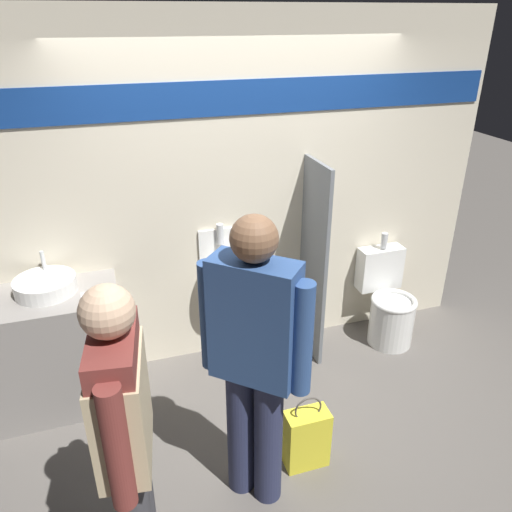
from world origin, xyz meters
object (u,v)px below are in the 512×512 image
(cell_phone, at_px, (86,297))
(urinal_near_counter, at_px, (224,274))
(sink_basin, at_px, (45,285))
(person_with_lanyard, at_px, (254,357))
(toilet, at_px, (388,305))
(shopping_bag, at_px, (306,438))
(person_in_vest, at_px, (125,427))

(cell_phone, height_order, urinal_near_counter, urinal_near_counter)
(sink_basin, relative_size, person_with_lanyard, 0.23)
(sink_basin, relative_size, urinal_near_counter, 0.35)
(toilet, height_order, person_with_lanyard, person_with_lanyard)
(toilet, distance_m, shopping_bag, 1.63)
(urinal_near_counter, height_order, person_in_vest, person_in_vest)
(urinal_near_counter, height_order, person_with_lanyard, person_with_lanyard)
(cell_phone, xyz_separation_m, urinal_near_counter, (1.02, 0.25, -0.11))
(toilet, bearing_deg, urinal_near_counter, 174.04)
(sink_basin, height_order, toilet, sink_basin)
(cell_phone, relative_size, person_in_vest, 0.08)
(toilet, xyz_separation_m, person_with_lanyard, (-1.60, -1.16, 0.66))
(sink_basin, distance_m, urinal_near_counter, 1.29)
(person_with_lanyard, relative_size, shopping_bag, 3.33)
(cell_phone, distance_m, person_in_vest, 1.36)
(sink_basin, xyz_separation_m, cell_phone, (0.26, -0.17, -0.05))
(person_with_lanyard, bearing_deg, urinal_near_counter, -55.47)
(person_in_vest, bearing_deg, shopping_bag, -62.55)
(sink_basin, relative_size, shopping_bag, 0.76)
(urinal_near_counter, height_order, shopping_bag, urinal_near_counter)
(toilet, distance_m, person_with_lanyard, 2.08)
(cell_phone, height_order, shopping_bag, cell_phone)
(cell_phone, relative_size, urinal_near_counter, 0.12)
(person_in_vest, height_order, shopping_bag, person_in_vest)
(cell_phone, height_order, person_in_vest, person_in_vest)
(toilet, relative_size, person_in_vest, 0.56)
(urinal_near_counter, bearing_deg, shopping_bag, -80.58)
(shopping_bag, bearing_deg, cell_phone, 141.39)
(cell_phone, bearing_deg, person_in_vest, -83.46)
(sink_basin, bearing_deg, cell_phone, -33.17)
(toilet, bearing_deg, shopping_bag, -138.83)
(sink_basin, height_order, person_with_lanyard, person_with_lanyard)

